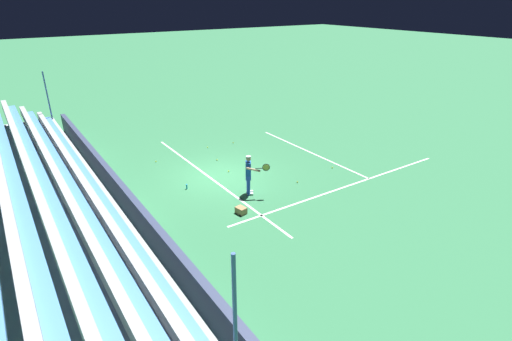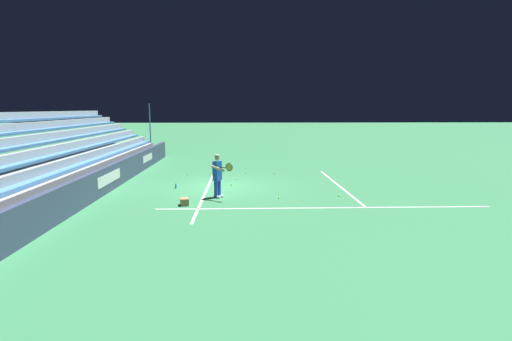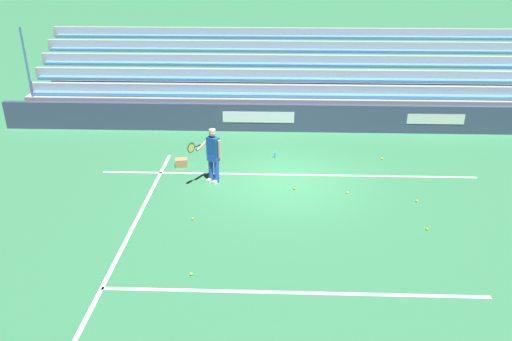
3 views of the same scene
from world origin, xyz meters
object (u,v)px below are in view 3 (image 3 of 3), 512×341
object	(u,v)px
ball_box_cardboard	(181,163)
tennis_ball_stray_back	(427,229)
tennis_ball_by_box	(347,193)
water_bottle	(275,155)
tennis_ball_near_player	(417,201)
tennis_player	(213,155)
tennis_ball_far_right	(191,274)
tennis_ball_far_left	(294,188)
tennis_ball_toward_net	(382,159)
tennis_ball_midcourt	(193,219)

from	to	relation	value
ball_box_cardboard	tennis_ball_stray_back	distance (m)	8.05
tennis_ball_by_box	water_bottle	distance (m)	3.43
tennis_ball_by_box	tennis_ball_near_player	size ratio (longest dim) A/B	1.00
tennis_player	tennis_ball_far_right	size ratio (longest dim) A/B	25.98
tennis_ball_by_box	water_bottle	size ratio (longest dim) A/B	0.30
tennis_ball_far_left	tennis_ball_near_player	bearing A→B (deg)	168.71
tennis_ball_far_left	water_bottle	distance (m)	2.51
ball_box_cardboard	water_bottle	xyz separation A→B (m)	(-3.12, -0.83, -0.02)
tennis_player	tennis_ball_toward_net	distance (m)	6.00
tennis_ball_by_box	tennis_ball_far_right	world-z (taller)	same
tennis_ball_by_box	water_bottle	bearing A→B (deg)	-51.14
tennis_player	ball_box_cardboard	xyz separation A→B (m)	(1.21, -1.16, -0.76)
tennis_ball_midcourt	tennis_ball_stray_back	size ratio (longest dim) A/B	1.00
tennis_ball_by_box	tennis_ball_near_player	distance (m)	1.98
tennis_ball_midcourt	water_bottle	size ratio (longest dim) A/B	0.30
tennis_player	tennis_ball_midcourt	world-z (taller)	tennis_player
tennis_ball_far_left	tennis_ball_stray_back	bearing A→B (deg)	145.97
tennis_player	tennis_ball_far_right	distance (m)	4.94
tennis_player	tennis_ball_far_right	bearing A→B (deg)	90.66
tennis_ball_near_player	tennis_ball_by_box	bearing A→B (deg)	-13.63
tennis_ball_stray_back	tennis_ball_toward_net	bearing A→B (deg)	-87.01
tennis_ball_stray_back	ball_box_cardboard	bearing A→B (deg)	-28.76
tennis_player	tennis_ball_far_left	bearing A→B (deg)	169.67
tennis_ball_far_left	tennis_ball_midcourt	xyz separation A→B (m)	(2.78, 1.95, 0.00)
tennis_ball_toward_net	tennis_ball_near_player	distance (m)	3.15
tennis_ball_far_right	tennis_ball_near_player	bearing A→B (deg)	-147.90
tennis_player	tennis_ball_by_box	xyz separation A→B (m)	(-4.06, 0.69, -0.86)
tennis_player	tennis_ball_near_player	bearing A→B (deg)	169.11
tennis_ball_near_player	tennis_ball_far_right	xyz separation A→B (m)	(5.92, 3.72, 0.00)
tennis_ball_toward_net	tennis_ball_near_player	bearing A→B (deg)	96.98
ball_box_cardboard	tennis_ball_midcourt	bearing A→B (deg)	104.65
tennis_ball_stray_back	tennis_player	bearing A→B (deg)	-24.92
tennis_ball_far_right	tennis_ball_toward_net	bearing A→B (deg)	-129.01
tennis_ball_far_left	tennis_ball_stray_back	xyz separation A→B (m)	(-3.35, 2.26, 0.00)
tennis_ball_by_box	tennis_ball_midcourt	distance (m)	4.67
ball_box_cardboard	tennis_ball_stray_back	bearing A→B (deg)	151.24
water_bottle	tennis_ball_midcourt	bearing A→B (deg)	63.44
tennis_ball_by_box	tennis_ball_far_right	bearing A→B (deg)	46.24
tennis_ball_near_player	water_bottle	size ratio (longest dim) A/B	0.30
tennis_player	tennis_ball_toward_net	xyz separation A→B (m)	(-5.60, -1.98, -0.86)
tennis_ball_far_left	tennis_ball_far_right	bearing A→B (deg)	61.04
tennis_ball_by_box	tennis_ball_far_right	distance (m)	5.79
ball_box_cardboard	water_bottle	size ratio (longest dim) A/B	1.82
tennis_ball_by_box	tennis_ball_stray_back	size ratio (longest dim) A/B	1.00
tennis_player	tennis_ball_toward_net	size ratio (longest dim) A/B	25.98
tennis_ball_near_player	tennis_ball_far_right	distance (m)	6.99
tennis_ball_far_left	tennis_ball_by_box	bearing A→B (deg)	171.62
tennis_player	tennis_ball_far_left	distance (m)	2.68
tennis_ball_far_left	tennis_ball_midcourt	world-z (taller)	same
tennis_ball_stray_back	tennis_ball_far_right	bearing A→B (deg)	20.40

